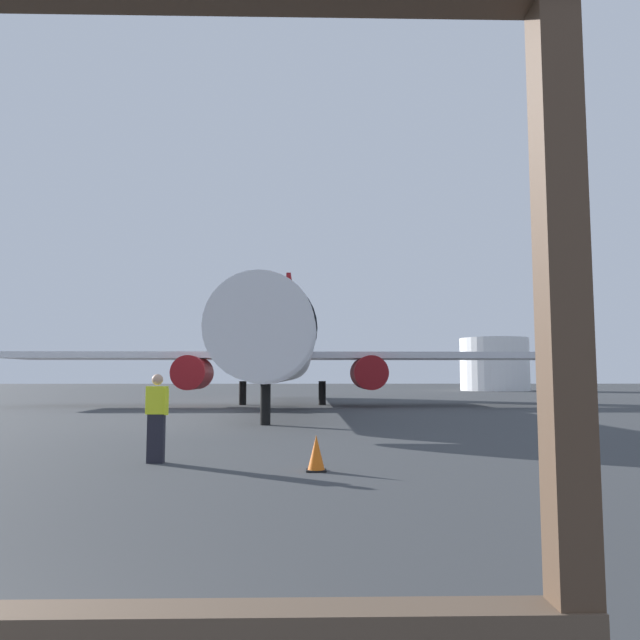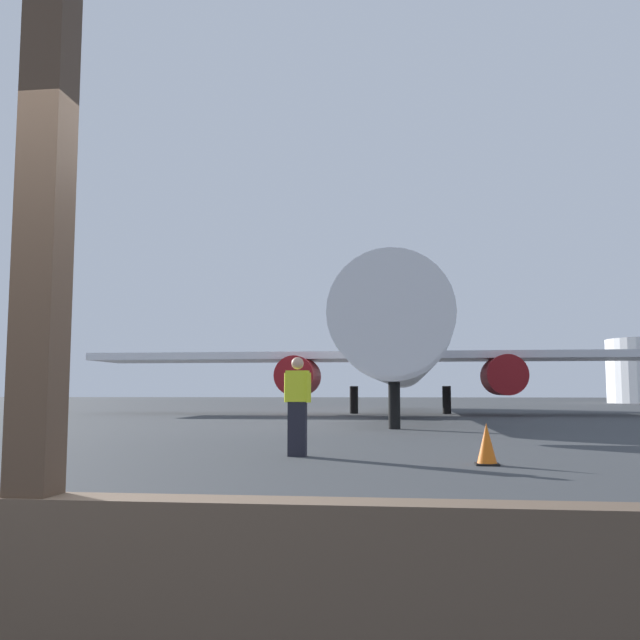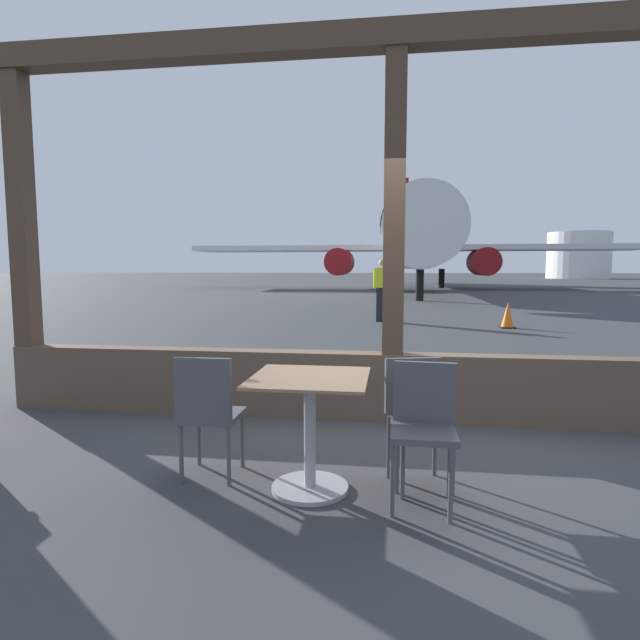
% 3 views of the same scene
% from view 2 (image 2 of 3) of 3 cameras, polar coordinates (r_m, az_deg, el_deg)
% --- Properties ---
extents(ground_plane, '(220.00, 220.00, 0.00)m').
position_cam_2_polar(ground_plane, '(43.09, 4.87, -7.27)').
color(ground_plane, '#383A3D').
extents(window_frame, '(7.96, 0.24, 3.74)m').
position_cam_2_polar(window_frame, '(3.47, -21.59, -2.28)').
color(window_frame, brown).
rests_on(window_frame, ground).
extents(airplane, '(31.58, 34.47, 10.00)m').
position_cam_2_polar(airplane, '(35.47, 6.35, -2.41)').
color(airplane, silver).
rests_on(airplane, ground).
extents(ground_crew_worker, '(0.51, 0.31, 1.74)m').
position_cam_2_polar(ground_crew_worker, '(12.62, -1.82, -6.80)').
color(ground_crew_worker, black).
rests_on(ground_crew_worker, ground).
extents(traffic_cone, '(0.36, 0.36, 0.64)m').
position_cam_2_polar(traffic_cone, '(11.44, 13.23, -9.74)').
color(traffic_cone, orange).
rests_on(traffic_cone, ground).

